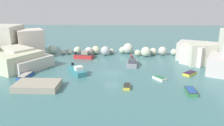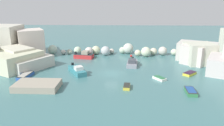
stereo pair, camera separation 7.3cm
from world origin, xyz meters
name	(u,v)px [view 1 (the left image)]	position (x,y,z in m)	size (l,w,h in m)	color
cove_water	(111,73)	(0.00, 0.00, 0.00)	(160.00, 160.00, 0.00)	#427476
cliff_headland_left	(11,48)	(-23.94, 10.26, 2.61)	(21.35, 24.60, 7.74)	beige
rock_breakwater	(125,51)	(2.88, 14.98, 1.08)	(37.67, 5.56, 2.68)	silver
stone_dock	(37,86)	(-11.52, -7.83, 0.51)	(6.92, 4.41, 1.01)	#A29886
channel_buoy	(131,56)	(4.41, 12.70, 0.28)	(0.57, 0.57, 0.57)	red
moored_boat_0	(25,75)	(-15.59, -2.60, 0.33)	(1.95, 4.07, 0.62)	#305AAF
moored_boat_1	(132,63)	(4.24, 5.34, 0.54)	(2.59, 5.01, 1.48)	gray
moored_boat_2	(127,86)	(2.72, -7.20, 0.27)	(1.22, 2.30, 0.54)	gold
moored_boat_3	(190,73)	(14.73, -0.35, 0.27)	(2.88, 2.83, 0.54)	yellow
moored_boat_4	(31,89)	(-12.13, -8.91, 0.29)	(2.75, 1.34, 0.55)	#C32E37
moored_boat_5	(160,78)	(8.63, -3.12, 0.25)	(2.37, 2.65, 0.51)	white
moored_boat_6	(191,91)	(12.32, -8.96, 0.32)	(1.60, 3.13, 0.62)	#367F4D
moored_boat_7	(77,70)	(-6.52, -0.11, 0.57)	(4.36, 5.81, 1.61)	teal
moored_boat_8	(84,55)	(-6.94, 11.26, 0.66)	(4.77, 3.02, 1.77)	red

